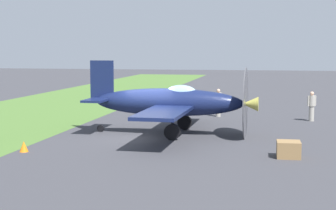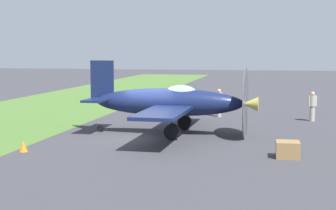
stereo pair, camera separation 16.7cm
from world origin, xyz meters
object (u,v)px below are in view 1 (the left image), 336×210
(supply_crate, at_px, (289,149))
(runway_marker_cone, at_px, (24,147))
(ground_crew_chief, at_px, (218,102))
(ground_crew_mechanic, at_px, (312,106))
(airplane_lead, at_px, (171,102))

(supply_crate, distance_m, runway_marker_cone, 10.63)
(ground_crew_chief, height_order, runway_marker_cone, ground_crew_chief)
(ground_crew_chief, height_order, supply_crate, ground_crew_chief)
(ground_crew_mechanic, height_order, supply_crate, ground_crew_mechanic)
(ground_crew_chief, relative_size, runway_marker_cone, 3.93)
(supply_crate, xyz_separation_m, runway_marker_cone, (0.94, -10.59, -0.10))
(ground_crew_chief, bearing_deg, supply_crate, 152.44)
(ground_crew_chief, relative_size, supply_crate, 1.92)
(ground_crew_chief, xyz_separation_m, ground_crew_mechanic, (0.95, 5.53, 0.00))
(supply_crate, bearing_deg, runway_marker_cone, -84.94)
(ground_crew_chief, bearing_deg, ground_crew_mechanic, -145.67)
(airplane_lead, relative_size, runway_marker_cone, 23.97)
(ground_crew_chief, distance_m, runway_marker_cone, 14.34)
(ground_crew_mechanic, relative_size, supply_crate, 1.92)
(ground_crew_chief, bearing_deg, runway_marker_cone, 106.21)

